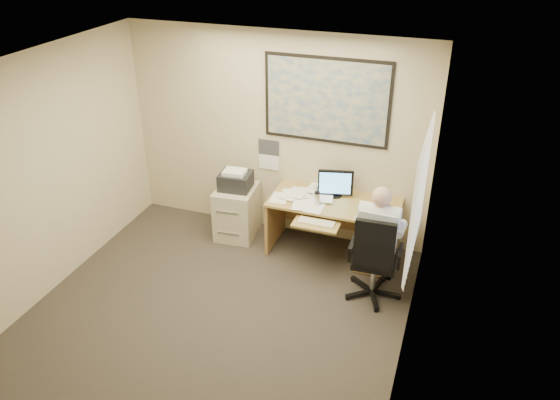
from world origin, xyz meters
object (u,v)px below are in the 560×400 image
(desk, at_px, (359,227))
(person, at_px, (377,243))
(filing_cabinet, at_px, (237,207))
(office_chair, at_px, (373,274))

(desk, relative_size, person, 1.17)
(filing_cabinet, xyz_separation_m, office_chair, (1.98, -0.75, -0.09))
(desk, distance_m, office_chair, 0.83)
(desk, relative_size, office_chair, 1.45)
(filing_cabinet, height_order, office_chair, office_chair)
(person, bearing_deg, office_chair, -88.73)
(desk, height_order, filing_cabinet, desk)
(person, bearing_deg, desk, 118.25)
(desk, bearing_deg, office_chair, -67.03)
(desk, height_order, office_chair, desk)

